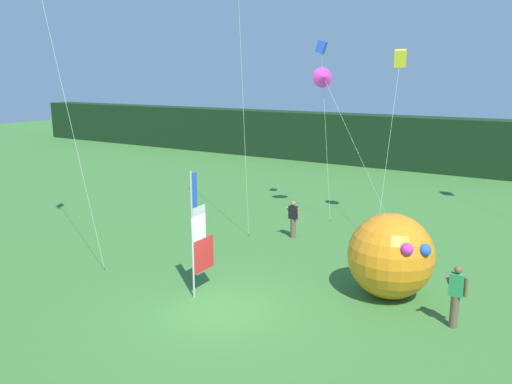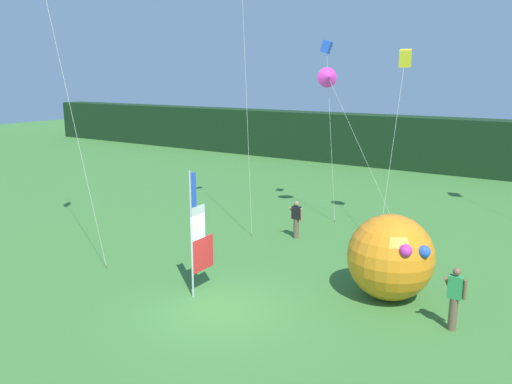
# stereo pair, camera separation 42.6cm
# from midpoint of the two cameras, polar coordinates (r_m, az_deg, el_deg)

# --- Properties ---
(ground_plane) EXTENTS (120.00, 120.00, 0.00)m
(ground_plane) POSITION_cam_midpoint_polar(r_m,az_deg,el_deg) (14.82, -4.97, -13.22)
(ground_plane) COLOR #3D7533
(distant_treeline) EXTENTS (80.00, 2.40, 3.73)m
(distant_treeline) POSITION_cam_midpoint_polar(r_m,az_deg,el_deg) (37.42, 19.22, 5.08)
(distant_treeline) COLOR black
(distant_treeline) RESTS_ON ground
(banner_flag) EXTENTS (0.06, 1.03, 3.88)m
(banner_flag) POSITION_cam_midpoint_polar(r_m,az_deg,el_deg) (15.25, -7.28, -4.95)
(banner_flag) COLOR #B7B7BC
(banner_flag) RESTS_ON ground
(person_near_banner) EXTENTS (0.55, 0.48, 1.56)m
(person_near_banner) POSITION_cam_midpoint_polar(r_m,az_deg,el_deg) (20.78, 3.63, -2.97)
(person_near_banner) COLOR brown
(person_near_banner) RESTS_ON ground
(person_mid_field) EXTENTS (0.55, 0.48, 1.72)m
(person_mid_field) POSITION_cam_midpoint_polar(r_m,az_deg,el_deg) (14.43, 20.80, -10.78)
(person_mid_field) COLOR brown
(person_mid_field) RESTS_ON ground
(inflatable_balloon) EXTENTS (2.57, 2.57, 2.57)m
(inflatable_balloon) POSITION_cam_midpoint_polar(r_m,az_deg,el_deg) (15.67, 14.19, -6.97)
(inflatable_balloon) COLOR orange
(inflatable_balloon) RESTS_ON ground
(kite_yellow_box_2) EXTENTS (0.58, 3.09, 7.58)m
(kite_yellow_box_2) POSITION_cam_midpoint_polar(r_m,az_deg,el_deg) (21.77, 15.39, 14.24)
(kite_yellow_box_2) COLOR brown
(kite_yellow_box_2) RESTS_ON ground
(kite_magenta_delta_4) EXTENTS (3.92, 0.92, 6.94)m
(kite_magenta_delta_4) POSITION_cam_midpoint_polar(r_m,az_deg,el_deg) (22.84, 7.09, 12.71)
(kite_magenta_delta_4) COLOR brown
(kite_magenta_delta_4) RESTS_ON ground
(kite_blue_box_5) EXTENTS (1.40, 1.12, 8.11)m
(kite_blue_box_5) POSITION_cam_midpoint_polar(r_m,az_deg,el_deg) (23.86, 6.86, 15.76)
(kite_blue_box_5) COLOR brown
(kite_blue_box_5) RESTS_ON ground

